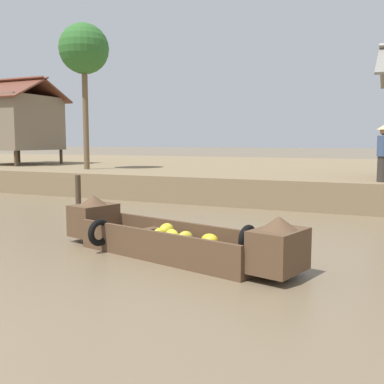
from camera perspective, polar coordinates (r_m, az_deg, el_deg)
name	(u,v)px	position (r m, az deg, el deg)	size (l,w,h in m)	color
ground_plane	(192,217)	(12.72, -0.03, -3.17)	(300.00, 300.00, 0.00)	#726047
riverbank_strip	(292,173)	(24.28, 12.29, 2.28)	(160.00, 20.00, 0.92)	#7F6B4C
banana_boat	(171,238)	(8.38, -2.63, -5.69)	(5.10, 2.12, 0.97)	brown
stilt_house_left	(16,122)	(25.73, -21.08, 8.15)	(4.16, 4.08, 4.41)	#4C3826
palm_tree_far	(84,51)	(20.53, -13.31, 16.78)	(2.08, 2.08, 6.09)	brown
vendor_person	(383,150)	(14.47, 22.70, 4.82)	(0.44, 0.44, 1.66)	#332D28
mooring_post	(78,200)	(11.92, -13.97, -0.95)	(0.14, 0.14, 1.26)	#423323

